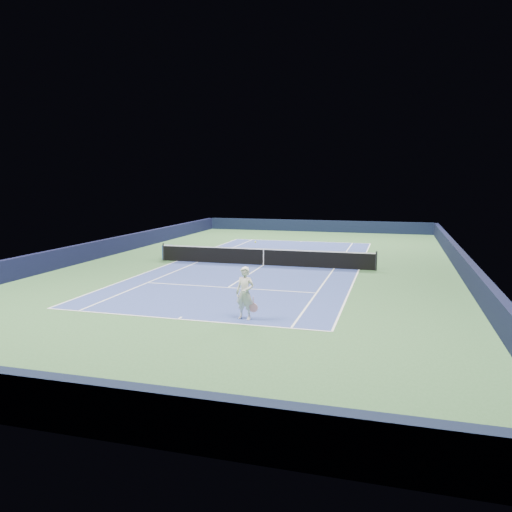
# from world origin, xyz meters

# --- Properties ---
(ground) EXTENTS (40.00, 40.00, 0.00)m
(ground) POSITION_xyz_m (0.00, 0.00, 0.00)
(ground) COLOR #315830
(ground) RESTS_ON ground
(wall_far) EXTENTS (22.00, 0.35, 1.10)m
(wall_far) POSITION_xyz_m (0.00, 19.82, 0.55)
(wall_far) COLOR black
(wall_far) RESTS_ON ground
(wall_near) EXTENTS (22.00, 0.35, 1.10)m
(wall_near) POSITION_xyz_m (0.00, -19.82, 0.55)
(wall_near) COLOR black
(wall_near) RESTS_ON ground
(wall_right) EXTENTS (0.35, 40.00, 1.10)m
(wall_right) POSITION_xyz_m (10.82, 0.00, 0.55)
(wall_right) COLOR black
(wall_right) RESTS_ON ground
(wall_left) EXTENTS (0.35, 40.00, 1.10)m
(wall_left) POSITION_xyz_m (-10.82, 0.00, 0.55)
(wall_left) COLOR black
(wall_left) RESTS_ON ground
(court_surface) EXTENTS (10.97, 23.77, 0.01)m
(court_surface) POSITION_xyz_m (0.00, 0.00, 0.00)
(court_surface) COLOR navy
(court_surface) RESTS_ON ground
(baseline_far) EXTENTS (10.97, 0.08, 0.00)m
(baseline_far) POSITION_xyz_m (0.00, 11.88, 0.01)
(baseline_far) COLOR white
(baseline_far) RESTS_ON ground
(baseline_near) EXTENTS (10.97, 0.08, 0.00)m
(baseline_near) POSITION_xyz_m (0.00, -11.88, 0.01)
(baseline_near) COLOR white
(baseline_near) RESTS_ON ground
(sideline_doubles_right) EXTENTS (0.08, 23.77, 0.00)m
(sideline_doubles_right) POSITION_xyz_m (5.49, 0.00, 0.01)
(sideline_doubles_right) COLOR white
(sideline_doubles_right) RESTS_ON ground
(sideline_doubles_left) EXTENTS (0.08, 23.77, 0.00)m
(sideline_doubles_left) POSITION_xyz_m (-5.49, 0.00, 0.01)
(sideline_doubles_left) COLOR white
(sideline_doubles_left) RESTS_ON ground
(sideline_singles_right) EXTENTS (0.08, 23.77, 0.00)m
(sideline_singles_right) POSITION_xyz_m (4.12, 0.00, 0.01)
(sideline_singles_right) COLOR white
(sideline_singles_right) RESTS_ON ground
(sideline_singles_left) EXTENTS (0.08, 23.77, 0.00)m
(sideline_singles_left) POSITION_xyz_m (-4.12, 0.00, 0.01)
(sideline_singles_left) COLOR white
(sideline_singles_left) RESTS_ON ground
(service_line_far) EXTENTS (8.23, 0.08, 0.00)m
(service_line_far) POSITION_xyz_m (0.00, 6.40, 0.01)
(service_line_far) COLOR white
(service_line_far) RESTS_ON ground
(service_line_near) EXTENTS (8.23, 0.08, 0.00)m
(service_line_near) POSITION_xyz_m (0.00, -6.40, 0.01)
(service_line_near) COLOR white
(service_line_near) RESTS_ON ground
(center_service_line) EXTENTS (0.08, 12.80, 0.00)m
(center_service_line) POSITION_xyz_m (0.00, 0.00, 0.01)
(center_service_line) COLOR white
(center_service_line) RESTS_ON ground
(center_mark_far) EXTENTS (0.08, 0.30, 0.00)m
(center_mark_far) POSITION_xyz_m (0.00, 11.73, 0.01)
(center_mark_far) COLOR white
(center_mark_far) RESTS_ON ground
(center_mark_near) EXTENTS (0.08, 0.30, 0.00)m
(center_mark_near) POSITION_xyz_m (0.00, -11.73, 0.01)
(center_mark_near) COLOR white
(center_mark_near) RESTS_ON ground
(tennis_net) EXTENTS (12.90, 0.10, 1.07)m
(tennis_net) POSITION_xyz_m (0.00, 0.00, 0.50)
(tennis_net) COLOR black
(tennis_net) RESTS_ON ground
(sponsor_cube) EXTENTS (0.60, 0.51, 0.88)m
(sponsor_cube) POSITION_xyz_m (-6.40, 0.58, 0.44)
(sponsor_cube) COLOR #1B3BA7
(sponsor_cube) RESTS_ON ground
(tennis_player) EXTENTS (0.87, 1.32, 2.70)m
(tennis_player) POSITION_xyz_m (2.31, -11.23, 0.95)
(tennis_player) COLOR silver
(tennis_player) RESTS_ON ground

